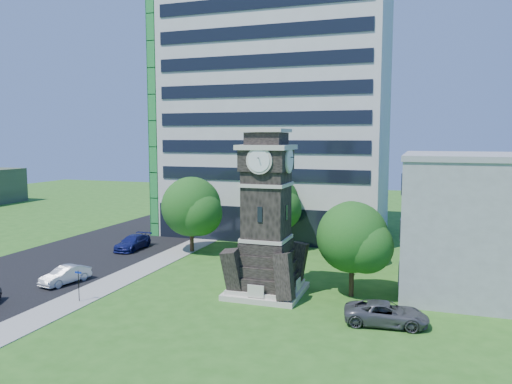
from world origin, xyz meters
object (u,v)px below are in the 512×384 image
(clock_tower, at_px, (266,224))
(car_street_north, at_px, (133,243))
(car_east_lot, at_px, (386,314))
(street_sign, at_px, (79,282))
(car_street_mid, at_px, (65,275))
(park_bench, at_px, (251,289))

(clock_tower, distance_m, car_street_north, 20.50)
(car_east_lot, xyz_separation_m, street_sign, (-20.94, -2.55, 0.70))
(car_street_mid, height_order, car_street_north, car_street_north)
(car_street_north, bearing_deg, street_sign, -71.83)
(park_bench, xyz_separation_m, street_sign, (-11.02, -5.46, 0.98))
(clock_tower, xyz_separation_m, park_bench, (-0.98, -0.61, -4.84))
(car_street_mid, xyz_separation_m, park_bench, (14.96, 2.11, -0.25))
(car_street_north, xyz_separation_m, car_east_lot, (26.53, -13.02, -0.01))
(car_east_lot, xyz_separation_m, park_bench, (-9.92, 2.90, -0.28))
(street_sign, bearing_deg, clock_tower, 27.87)
(car_street_north, relative_size, street_sign, 2.21)
(street_sign, bearing_deg, park_bench, 27.38)
(park_bench, distance_m, street_sign, 12.33)
(clock_tower, bearing_deg, street_sign, -153.16)
(car_street_north, xyz_separation_m, street_sign, (5.58, -15.57, 0.69))
(park_bench, bearing_deg, car_street_north, 154.52)
(car_east_lot, height_order, street_sign, street_sign)
(clock_tower, distance_m, car_east_lot, 10.64)
(clock_tower, relative_size, street_sign, 5.40)
(car_street_mid, bearing_deg, car_street_north, 109.37)
(car_street_north, height_order, park_bench, car_street_north)
(clock_tower, relative_size, car_street_north, 2.44)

